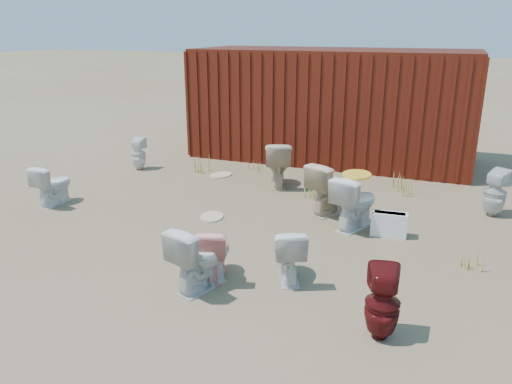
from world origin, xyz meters
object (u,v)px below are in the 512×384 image
at_px(toilet_front_e, 288,253).
at_px(toilet_back_e, 495,193).
at_px(toilet_back_yellowlid, 355,202).
at_px(shipping_container, 332,105).
at_px(toilet_front_a, 53,185).
at_px(toilet_front_c, 201,257).
at_px(toilet_front_maroon, 382,304).
at_px(toilet_back_beige_left, 278,164).
at_px(toilet_front_pink, 214,252).
at_px(loose_tank, 389,224).
at_px(toilet_back_a, 138,154).
at_px(toilet_back_beige_right, 331,188).

xyz_separation_m(toilet_front_e, toilet_back_e, (2.35, 3.20, 0.04)).
bearing_deg(toilet_back_yellowlid, shipping_container, -50.97).
distance_m(toilet_front_a, toilet_front_e, 4.61).
distance_m(toilet_front_a, toilet_front_c, 3.98).
distance_m(shipping_container, toilet_front_a, 6.11).
relative_size(toilet_front_c, toilet_back_e, 1.02).
bearing_deg(shipping_container, toilet_back_e, -39.98).
bearing_deg(toilet_front_c, toilet_back_yellowlid, -100.22).
distance_m(toilet_front_maroon, toilet_back_yellowlid, 2.79).
distance_m(shipping_container, toilet_back_beige_left, 2.68).
distance_m(toilet_front_a, toilet_front_pink, 3.90).
distance_m(toilet_front_c, loose_tank, 2.94).
relative_size(toilet_front_pink, toilet_front_maroon, 0.88).
distance_m(shipping_container, toilet_front_c, 6.58).
bearing_deg(toilet_back_a, toilet_front_a, 76.01).
bearing_deg(toilet_front_c, shipping_container, -72.02).
distance_m(toilet_front_e, loose_tank, 2.00).
distance_m(shipping_container, toilet_back_e, 4.39).
bearing_deg(toilet_back_a, toilet_front_c, 119.34).
bearing_deg(shipping_container, toilet_front_e, -80.96).
height_order(shipping_container, toilet_front_pink, shipping_container).
bearing_deg(toilet_back_e, toilet_front_e, 82.90).
height_order(toilet_front_a, toilet_back_beige_left, toilet_back_beige_left).
bearing_deg(toilet_back_yellowlid, toilet_front_c, 83.30).
xyz_separation_m(shipping_container, toilet_back_a, (-3.47, -2.53, -0.86)).
distance_m(toilet_back_yellowlid, loose_tank, 0.58).
bearing_deg(loose_tank, toilet_back_yellowlid, 162.92).
bearing_deg(shipping_container, toilet_front_maroon, -72.42).
xyz_separation_m(toilet_back_beige_left, toilet_back_beige_right, (1.26, -1.06, -0.01)).
bearing_deg(toilet_front_maroon, toilet_front_pink, -25.20).
bearing_deg(toilet_front_e, toilet_front_pink, -6.83).
relative_size(toilet_front_c, loose_tank, 1.54).
xyz_separation_m(toilet_front_e, toilet_back_a, (-4.42, 3.44, 0.00)).
xyz_separation_m(toilet_front_maroon, toilet_back_yellowlid, (-0.78, 2.67, 0.04)).
xyz_separation_m(toilet_front_a, toilet_front_pink, (3.66, -1.34, -0.02)).
height_order(toilet_front_c, toilet_back_a, toilet_front_c).
height_order(toilet_back_a, toilet_back_beige_right, toilet_back_beige_right).
bearing_deg(toilet_back_beige_right, toilet_front_maroon, 137.17).
height_order(toilet_front_pink, toilet_back_a, toilet_back_a).
bearing_deg(toilet_front_e, toilet_front_maroon, 120.82).
relative_size(toilet_front_c, toilet_back_beige_left, 0.91).
relative_size(toilet_front_c, toilet_back_beige_right, 0.92).
xyz_separation_m(toilet_front_maroon, toilet_back_e, (1.16, 3.99, 0.01)).
xyz_separation_m(toilet_front_e, toilet_back_yellowlid, (0.41, 1.88, 0.07)).
bearing_deg(toilet_back_beige_right, toilet_back_yellowlid, 159.41).
bearing_deg(toilet_front_a, toilet_back_yellowlid, -167.93).
relative_size(shipping_container, toilet_front_pink, 9.26).
bearing_deg(toilet_front_a, loose_tank, -170.05).
distance_m(toilet_front_c, toilet_back_beige_left, 4.03).
height_order(toilet_back_e, loose_tank, toilet_back_e).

